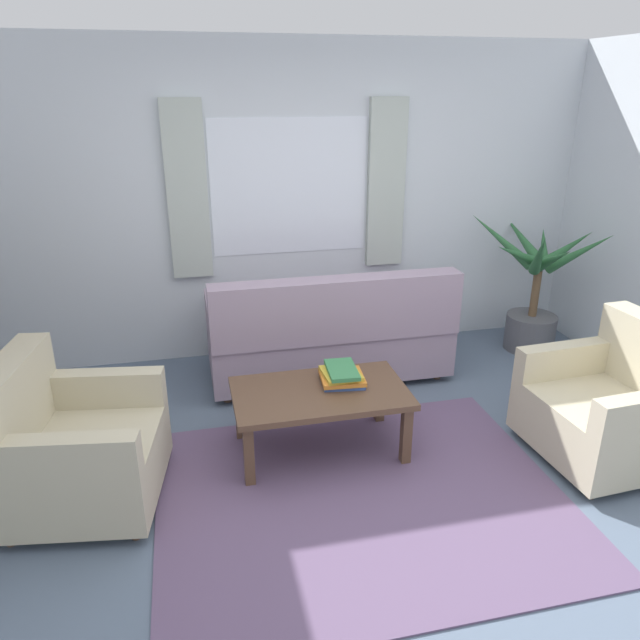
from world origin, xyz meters
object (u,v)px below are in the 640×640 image
object	(u,v)px
armchair_right	(613,406)
potted_plant	(534,297)
armchair_left	(72,447)
book_stack_on_table	(342,375)
couch	(330,335)
coffee_table	(320,398)

from	to	relation	value
armchair_right	potted_plant	xyz separation A→B (m)	(0.42, 1.62, 0.14)
armchair_left	book_stack_on_table	bearing A→B (deg)	-72.34
couch	coffee_table	distance (m)	1.07
book_stack_on_table	armchair_left	bearing A→B (deg)	-170.93
armchair_right	coffee_table	xyz separation A→B (m)	(-1.79, 0.46, 0.03)
armchair_left	armchair_right	world-z (taller)	same
book_stack_on_table	coffee_table	bearing A→B (deg)	-155.00
book_stack_on_table	potted_plant	size ratio (longest dim) A/B	0.26
book_stack_on_table	potted_plant	bearing A→B (deg)	27.95
armchair_left	book_stack_on_table	world-z (taller)	armchair_left
potted_plant	couch	bearing A→B (deg)	-175.75
armchair_left	armchair_right	distance (m)	3.26
armchair_left	potted_plant	size ratio (longest dim) A/B	0.78
couch	armchair_left	bearing A→B (deg)	34.11
coffee_table	book_stack_on_table	xyz separation A→B (m)	(0.16, 0.08, 0.11)
armchair_left	armchair_right	bearing A→B (deg)	-86.30
coffee_table	book_stack_on_table	size ratio (longest dim) A/B	3.52
couch	armchair_right	bearing A→B (deg)	134.88
armchair_left	coffee_table	world-z (taller)	armchair_left
armchair_right	potted_plant	bearing A→B (deg)	162.16
couch	potted_plant	distance (m)	1.90
armchair_right	potted_plant	distance (m)	1.68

